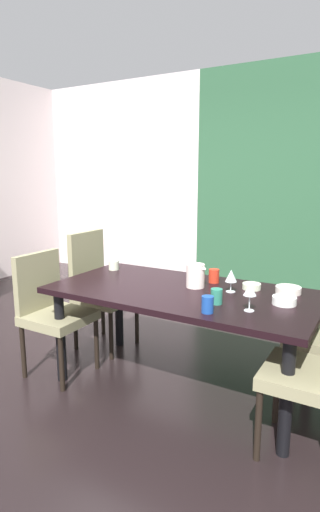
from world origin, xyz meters
The scene contains 15 objects.
ground_plane centered at (0.00, 0.00, -0.01)m, with size 6.24×5.23×0.02m, color black.
back_panel_interior centered at (-1.79, 2.57, 1.40)m, with size 2.65×0.10×2.79m, color silver.
dining_table centered at (0.63, -0.08, 0.64)m, with size 1.80×0.92×0.72m.
chair_left_far centered at (-0.34, 0.21, 0.54)m, with size 0.45×0.44×1.00m.
chair_left_near centered at (-0.33, -0.36, 0.51)m, with size 0.45×0.44×0.91m.
wine_glass_center centered at (0.93, 0.04, 0.82)m, with size 0.08×0.08×0.15m.
wine_glass_front centered at (1.16, -0.27, 0.84)m, with size 0.07×0.07×0.16m.
serving_bowl_near_shelf centered at (1.27, 0.20, 0.74)m, with size 0.16×0.16×0.04m, color white.
serving_bowl_left centered at (1.30, -0.05, 0.74)m, with size 0.14×0.14×0.05m, color white.
serving_bowl_east centered at (1.03, 0.17, 0.74)m, with size 0.12×0.12×0.04m, color beige.
cup_near_window centered at (0.94, -0.25, 0.76)m, with size 0.07×0.07×0.09m, color #2B7B63.
cup_north centered at (-0.12, 0.16, 0.75)m, with size 0.08×0.08×0.07m, color beige.
cup_corner centered at (0.74, 0.20, 0.77)m, with size 0.08×0.08×0.10m, color red.
cup_right centered at (0.96, -0.42, 0.76)m, with size 0.07×0.07×0.10m, color #1A459D.
pitcher_south centered at (0.68, 0.02, 0.80)m, with size 0.14×0.13×0.17m.
Camera 1 is at (1.80, -2.42, 1.49)m, focal length 28.00 mm.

